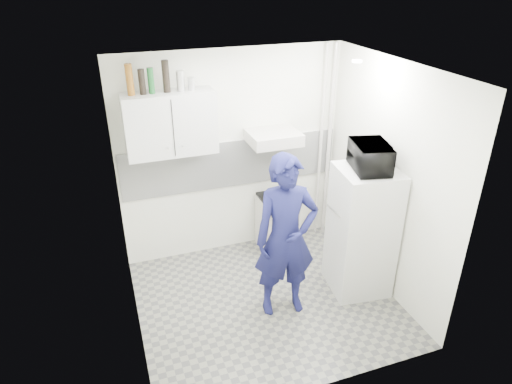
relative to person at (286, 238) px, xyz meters
name	(u,v)px	position (x,y,z in m)	size (l,w,h in m)	color
floor	(266,301)	(-0.15, 0.15, -0.91)	(2.80, 2.80, 0.00)	slate
ceiling	(270,69)	(-0.15, 0.15, 1.69)	(2.80, 2.80, 0.00)	white
wall_back	(232,156)	(-0.15, 1.40, 0.39)	(2.80, 2.80, 0.00)	white
wall_left	(125,224)	(-1.55, 0.15, 0.39)	(2.60, 2.60, 0.00)	white
wall_right	(387,180)	(1.25, 0.15, 0.39)	(2.60, 2.60, 0.00)	white
person	(286,238)	(0.00, 0.00, 0.00)	(0.66, 0.43, 1.82)	#151748
stove	(277,223)	(0.37, 1.15, -0.54)	(0.46, 0.46, 0.73)	#BCB7AE
fridge	(362,231)	(0.95, 0.07, -0.16)	(0.62, 0.62, 1.50)	silver
stove_top	(277,198)	(0.37, 1.15, -0.17)	(0.44, 0.44, 0.03)	black
saucepan	(277,194)	(0.35, 1.12, -0.10)	(0.19, 0.19, 0.11)	silver
microwave	(371,157)	(0.95, 0.07, 0.74)	(0.35, 0.52, 0.29)	black
bottle_a	(130,80)	(-1.27, 1.22, 1.45)	(0.08, 0.08, 0.32)	brown
bottle_b	(142,82)	(-1.15, 1.22, 1.42)	(0.07, 0.07, 0.26)	black
bottle_c	(151,81)	(-1.06, 1.22, 1.43)	(0.07, 0.07, 0.27)	#144C1E
bottle_d	(166,76)	(-0.90, 1.22, 1.46)	(0.08, 0.08, 0.34)	black
canister_a	(180,81)	(-0.75, 1.22, 1.40)	(0.09, 0.09, 0.22)	silver
canister_b	(191,84)	(-0.63, 1.22, 1.36)	(0.07, 0.07, 0.14)	silver
upper_cabinet	(170,124)	(-0.90, 1.22, 0.94)	(1.00, 0.35, 0.70)	silver
range_hood	(274,137)	(0.30, 1.15, 0.66)	(0.60, 0.50, 0.14)	#BCB7AE
backsplash	(233,164)	(-0.15, 1.38, 0.29)	(2.74, 0.03, 0.60)	white
pipe_a	(329,145)	(1.15, 1.32, 0.39)	(0.05, 0.05, 2.60)	#BCB7AE
pipe_b	(321,146)	(1.03, 1.32, 0.39)	(0.04, 0.04, 2.60)	#BCB7AE
ceiling_spot_fixture	(357,61)	(0.85, 0.35, 1.66)	(0.10, 0.10, 0.02)	white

